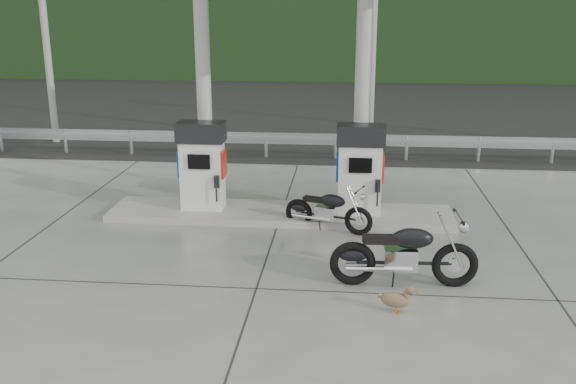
# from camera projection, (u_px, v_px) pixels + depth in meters

# --- Properties ---
(ground) EXTENTS (160.00, 160.00, 0.00)m
(ground) POSITION_uv_depth(u_px,v_px,m) (265.00, 265.00, 10.82)
(ground) COLOR black
(ground) RESTS_ON ground
(forecourt_apron) EXTENTS (18.00, 14.00, 0.02)m
(forecourt_apron) POSITION_uv_depth(u_px,v_px,m) (265.00, 264.00, 10.82)
(forecourt_apron) COLOR slate
(forecourt_apron) RESTS_ON ground
(pump_island) EXTENTS (7.00, 1.40, 0.15)m
(pump_island) POSITION_uv_depth(u_px,v_px,m) (280.00, 214.00, 13.18)
(pump_island) COLOR #99958E
(pump_island) RESTS_ON forecourt_apron
(gas_pump_left) EXTENTS (0.95, 0.55, 1.80)m
(gas_pump_left) POSITION_uv_depth(u_px,v_px,m) (202.00, 166.00, 13.06)
(gas_pump_left) COLOR white
(gas_pump_left) RESTS_ON pump_island
(gas_pump_right) EXTENTS (0.95, 0.55, 1.80)m
(gas_pump_right) POSITION_uv_depth(u_px,v_px,m) (360.00, 169.00, 12.77)
(gas_pump_right) COLOR white
(gas_pump_right) RESTS_ON pump_island
(canopy_column_left) EXTENTS (0.30, 0.30, 5.00)m
(canopy_column_left) POSITION_uv_depth(u_px,v_px,m) (204.00, 84.00, 12.99)
(canopy_column_left) COLOR silver
(canopy_column_left) RESTS_ON pump_island
(canopy_column_right) EXTENTS (0.30, 0.30, 5.00)m
(canopy_column_right) POSITION_uv_depth(u_px,v_px,m) (362.00, 86.00, 12.70)
(canopy_column_right) COLOR silver
(canopy_column_right) RESTS_ON pump_island
(guardrail) EXTENTS (26.00, 0.16, 1.42)m
(guardrail) POSITION_uv_depth(u_px,v_px,m) (301.00, 133.00, 18.27)
(guardrail) COLOR #A4A8AC
(guardrail) RESTS_ON ground
(road) EXTENTS (60.00, 7.00, 0.01)m
(road) POSITION_uv_depth(u_px,v_px,m) (308.00, 134.00, 21.81)
(road) COLOR black
(road) RESTS_ON ground
(utility_pole_a) EXTENTS (0.22, 0.22, 8.00)m
(utility_pole_a) POSITION_uv_depth(u_px,v_px,m) (43.00, 13.00, 19.51)
(utility_pole_a) COLOR #9B9B95
(utility_pole_a) RESTS_ON ground
(utility_pole_b) EXTENTS (0.22, 0.22, 8.00)m
(utility_pole_b) POSITION_uv_depth(u_px,v_px,m) (374.00, 13.00, 18.60)
(utility_pole_b) COLOR #9B9B95
(utility_pole_b) RESTS_ON ground
(tree_band) EXTENTS (80.00, 6.00, 6.00)m
(tree_band) POSITION_uv_depth(u_px,v_px,m) (328.00, 26.00, 38.66)
(tree_band) COLOR black
(tree_band) RESTS_ON ground
(forested_hills) EXTENTS (100.00, 40.00, 140.00)m
(forested_hills) POSITION_uv_depth(u_px,v_px,m) (337.00, 47.00, 68.17)
(forested_hills) COLOR black
(forested_hills) RESTS_ON ground
(motorcycle_left) EXTENTS (1.75, 1.04, 0.79)m
(motorcycle_left) POSITION_uv_depth(u_px,v_px,m) (328.00, 211.00, 12.32)
(motorcycle_left) COLOR black
(motorcycle_left) RESTS_ON forecourt_apron
(motorcycle_right) EXTENTS (2.17, 0.78, 1.01)m
(motorcycle_right) POSITION_uv_depth(u_px,v_px,m) (404.00, 255.00, 9.85)
(motorcycle_right) COLOR black
(motorcycle_right) RESTS_ON forecourt_apron
(duck) EXTENTS (0.52, 0.26, 0.36)m
(duck) POSITION_uv_depth(u_px,v_px,m) (395.00, 300.00, 9.06)
(duck) COLOR brown
(duck) RESTS_ON forecourt_apron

